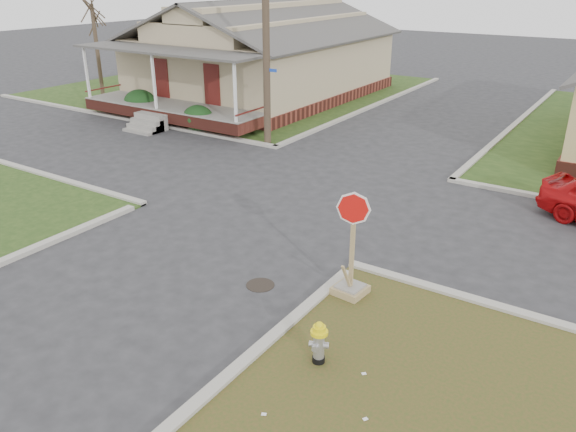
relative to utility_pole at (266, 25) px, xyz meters
The scene contains 11 objects.
ground 10.89m from the utility_pole, 64.74° to the right, with size 120.00×120.00×0.00m, color #2B2B2D.
verge_far_left 13.48m from the utility_pole, 134.04° to the left, with size 19.00×19.00×0.05m, color #253F16.
curbs 7.39m from the utility_pole, 42.88° to the right, with size 80.00×40.00×0.12m, color #ACA79B, non-canonical shape.
manhole 12.29m from the utility_pole, 55.75° to the right, with size 0.64×0.64×0.01m, color black.
corner_house 9.99m from the utility_pole, 126.69° to the left, with size 10.10×15.50×5.30m.
utility_pole is the anchor object (origin of this frame).
tree_far_left 14.31m from the utility_pole, 167.34° to the left, with size 0.22×0.22×4.90m, color #403324.
fire_hydrant 14.80m from the utility_pole, 51.23° to the right, with size 0.31×0.31×0.84m.
stop_sign 12.67m from the utility_pole, 46.33° to the right, with size 0.67×0.66×2.37m.
hedge_left 8.85m from the utility_pole, behind, with size 1.60×1.31×1.22m, color #153513.
hedge_right 5.50m from the utility_pole, behind, with size 1.46×1.19×1.11m, color #153513.
Camera 1 is at (8.72, -9.34, 6.45)m, focal length 35.00 mm.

